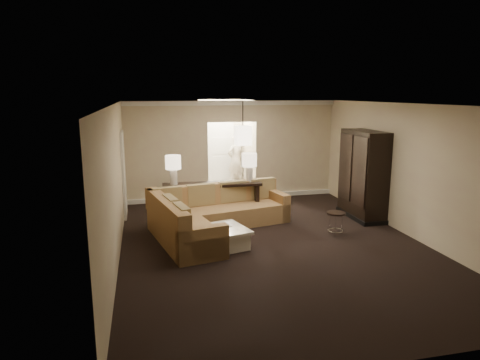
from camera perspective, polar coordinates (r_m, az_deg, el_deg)
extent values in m
plane|color=black|center=(8.77, 4.45, -8.60)|extent=(8.00, 8.00, 0.00)
cube|color=beige|center=(12.21, -1.03, 3.97)|extent=(6.00, 0.04, 2.80)
cube|color=beige|center=(4.86, 19.00, -8.58)|extent=(6.00, 0.04, 2.80)
cube|color=beige|center=(8.03, -16.29, -0.53)|extent=(0.04, 8.00, 2.80)
cube|color=beige|center=(9.71, 21.75, 1.15)|extent=(0.04, 8.00, 2.80)
cube|color=silver|center=(8.23, 4.76, 10.02)|extent=(6.00, 8.00, 0.02)
cube|color=white|center=(12.06, -1.00, 10.22)|extent=(6.00, 0.10, 0.12)
cube|color=white|center=(12.41, -0.96, -2.20)|extent=(6.00, 0.10, 0.12)
cube|color=white|center=(10.84, -15.23, 0.71)|extent=(0.05, 0.90, 2.10)
cube|color=silver|center=(13.43, -1.89, -1.40)|extent=(1.40, 2.00, 0.01)
cube|color=beige|center=(13.07, -4.95, 4.44)|extent=(0.04, 2.00, 2.80)
cube|color=beige|center=(13.33, 1.04, 4.62)|extent=(0.04, 2.00, 2.80)
cube|color=beige|center=(14.16, -2.70, 5.02)|extent=(1.40, 0.04, 2.80)
cube|color=white|center=(14.17, -2.67, 3.60)|extent=(0.90, 0.05, 2.10)
cube|color=brown|center=(9.89, -2.60, -4.84)|extent=(3.31, 1.60, 0.45)
cube|color=brown|center=(8.44, -6.47, -7.85)|extent=(1.24, 1.65, 0.45)
cube|color=brown|center=(10.09, -3.38, -1.78)|extent=(3.16, 0.92, 0.49)
cube|color=brown|center=(8.69, -9.85, -4.15)|extent=(0.78, 2.54, 0.49)
cube|color=brown|center=(10.50, 4.92, -3.30)|extent=(0.41, 0.98, 0.66)
cube|color=brown|center=(7.84, -4.98, -8.55)|extent=(0.98, 0.41, 0.66)
cube|color=olive|center=(9.68, -9.70, -2.38)|extent=(0.68, 0.30, 0.49)
cube|color=olive|center=(9.91, -5.26, -1.94)|extent=(0.68, 0.30, 0.49)
cube|color=olive|center=(10.20, -1.05, -1.50)|extent=(0.68, 0.30, 0.49)
cube|color=olive|center=(10.53, 2.90, -1.08)|extent=(0.68, 0.30, 0.49)
cube|color=olive|center=(8.81, -9.24, -3.76)|extent=(0.30, 0.66, 0.49)
cube|color=olive|center=(8.13, -7.80, -5.03)|extent=(0.30, 0.66, 0.49)
cube|color=white|center=(8.57, -2.54, -7.89)|extent=(1.06, 1.06, 0.33)
cube|color=white|center=(8.51, -2.55, -6.67)|extent=(1.18, 1.18, 0.06)
cube|color=black|center=(8.43, -2.71, -6.56)|extent=(0.09, 0.16, 0.02)
cube|color=#BDB0A5|center=(8.68, -2.09, -6.05)|extent=(0.28, 0.33, 0.01)
cube|color=black|center=(10.20, -3.73, -0.59)|extent=(2.35, 0.59, 0.06)
cube|color=black|center=(10.22, -9.63, -3.28)|extent=(0.10, 0.48, 0.85)
cube|color=black|center=(10.49, 2.07, -2.73)|extent=(0.10, 0.48, 0.85)
cube|color=black|center=(10.38, -3.68, -4.61)|extent=(2.25, 0.54, 0.04)
cube|color=black|center=(10.78, 16.12, 0.69)|extent=(0.59, 1.42, 2.13)
cube|color=black|center=(10.30, 15.63, 1.09)|extent=(0.03, 0.63, 1.62)
cube|color=black|center=(10.92, 13.87, 1.76)|extent=(0.03, 0.63, 1.62)
cube|color=black|center=(11.01, 15.83, -4.51)|extent=(0.63, 1.48, 0.10)
cylinder|color=black|center=(9.43, 12.70, -4.32)|extent=(0.40, 0.40, 0.04)
torus|color=silver|center=(9.54, 12.60, -6.58)|extent=(0.33, 0.33, 0.02)
cylinder|color=silver|center=(9.57, 13.45, -5.65)|extent=(0.02, 0.02, 0.47)
cylinder|color=silver|center=(9.57, 11.85, -5.57)|extent=(0.02, 0.02, 0.47)
cylinder|color=silver|center=(9.35, 12.60, -6.02)|extent=(0.02, 0.02, 0.47)
cylinder|color=silver|center=(10.08, -8.85, 0.41)|extent=(0.17, 0.17, 0.37)
cylinder|color=beige|center=(10.02, -8.91, 2.35)|extent=(0.36, 0.36, 0.32)
cylinder|color=silver|center=(10.31, 1.23, 0.80)|extent=(0.17, 0.17, 0.37)
cylinder|color=beige|center=(10.25, 1.24, 2.70)|extent=(0.36, 0.36, 0.32)
cylinder|color=black|center=(10.85, 0.38, 8.85)|extent=(0.02, 0.02, 0.60)
cube|color=beige|center=(10.89, 0.37, 5.95)|extent=(0.38, 0.38, 0.48)
imported|color=beige|center=(13.92, -0.56, 3.01)|extent=(0.80, 0.68, 1.89)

